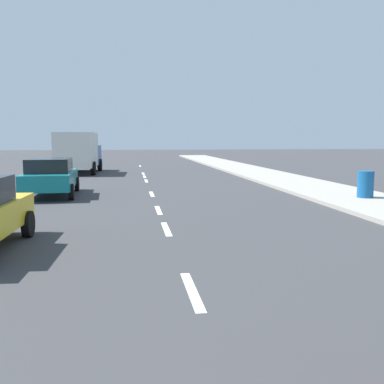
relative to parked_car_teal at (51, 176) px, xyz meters
The scene contains 13 objects.
ground_plane 4.29m from the parked_car_teal, ahead, with size 160.00×160.00×0.00m, color #38383A.
sidewalk_strip 12.10m from the parked_car_teal, ahead, with size 3.60×80.00×0.14m, color #9E998E.
lane_stripe_2 12.99m from the parked_car_teal, 71.10° to the right, with size 0.16×1.80×0.01m, color white.
lane_stripe_3 8.62m from the parked_car_teal, 60.69° to the right, with size 0.16×1.80×0.01m, color white.
lane_stripe_4 6.12m from the parked_car_teal, 46.13° to the right, with size 0.16×1.80×0.01m, color white.
lane_stripe_5 4.28m from the parked_car_teal, ahead, with size 0.16×1.80×0.01m, color white.
lane_stripe_6 7.37m from the parked_car_teal, 55.01° to the left, with size 0.16×1.80×0.01m, color white.
lane_stripe_7 9.80m from the parked_car_teal, 64.54° to the left, with size 0.16×1.80×0.01m, color white.
lane_stripe_8 12.19m from the parked_car_teal, 69.80° to the left, with size 0.16×1.80×0.01m, color white.
lane_stripe_9 20.53m from the parked_car_teal, 78.19° to the left, with size 0.16×1.80×0.01m, color white.
parked_car_teal is the anchor object (origin of this frame).
delivery_truck 12.42m from the parked_car_teal, 90.97° to the left, with size 2.89×6.34×2.80m.
trash_bin_far 12.63m from the parked_car_teal, 15.25° to the right, with size 0.60×0.60×1.01m, color #14518C.
Camera 1 is at (-0.94, 1.47, 2.36)m, focal length 40.90 mm.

